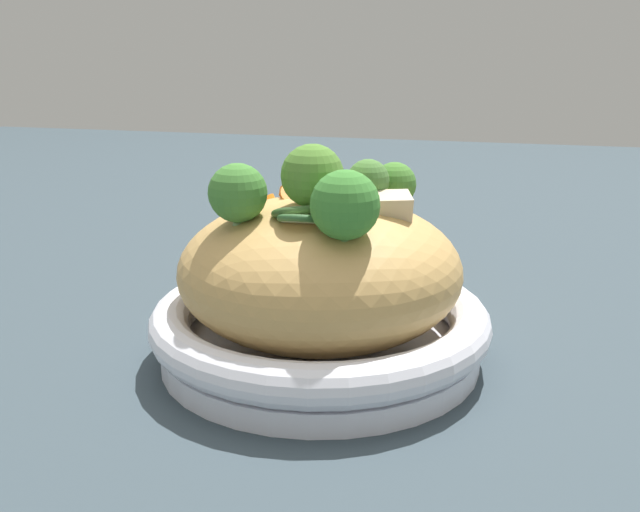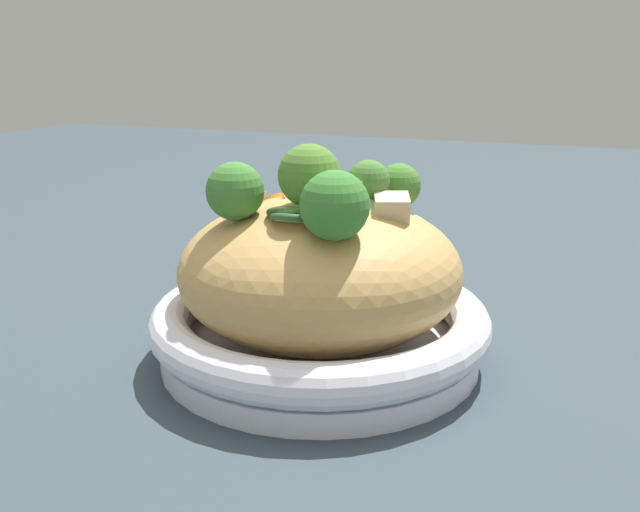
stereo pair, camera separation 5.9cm
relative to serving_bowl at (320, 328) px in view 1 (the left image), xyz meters
name	(u,v)px [view 1 (the left image)]	position (x,y,z in m)	size (l,w,h in m)	color
ground_plane	(320,357)	(0.00, 0.00, -0.03)	(3.00, 3.00, 0.00)	#34424A
serving_bowl	(320,328)	(0.00, 0.00, 0.00)	(0.29, 0.29, 0.05)	white
noodle_heap	(320,270)	(0.00, 0.00, 0.05)	(0.24, 0.24, 0.12)	tan
broccoli_florets	(322,191)	(-0.01, 0.03, 0.13)	(0.16, 0.17, 0.07)	#90AD6F
carrot_coins	(276,198)	(0.04, -0.02, 0.11)	(0.08, 0.09, 0.04)	orange
zucchini_slices	(316,213)	(-0.01, 0.04, 0.11)	(0.09, 0.09, 0.03)	beige
chicken_chunks	(361,201)	(-0.04, 0.00, 0.11)	(0.08, 0.05, 0.04)	beige
soy_sauce_bottle	(306,226)	(0.08, -0.25, 0.03)	(0.05, 0.05, 0.13)	#381E14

